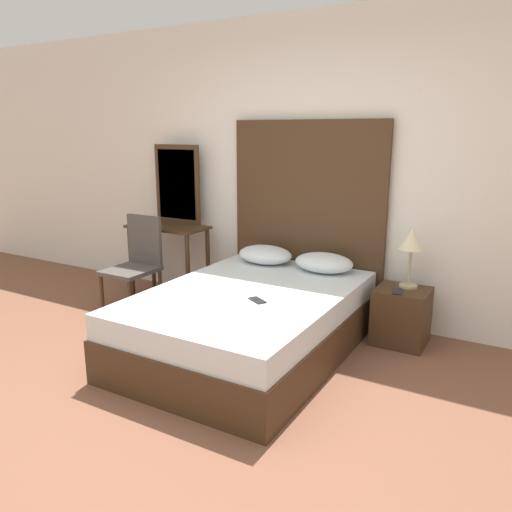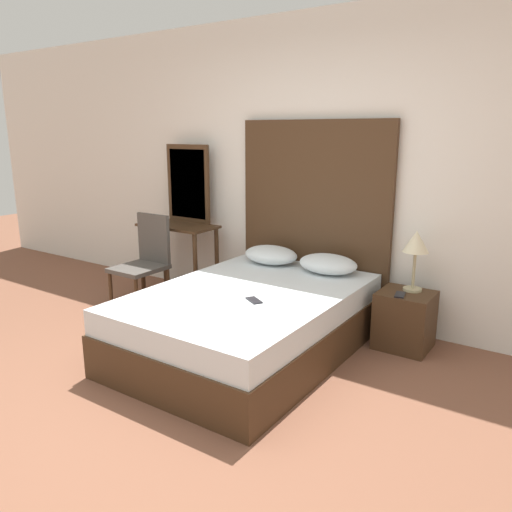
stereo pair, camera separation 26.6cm
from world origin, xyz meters
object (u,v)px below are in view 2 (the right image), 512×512
object	(u,v)px
bed	(249,322)
nightstand	(405,320)
chair	(145,258)
phone_on_bed	(254,300)
table_lamp	(416,245)
phone_on_nightstand	(400,295)
vanity_desk	(178,240)

from	to	relation	value
bed	nightstand	bearing A→B (deg)	38.11
nightstand	chair	xyz separation A→B (m)	(-2.40, -0.48, 0.27)
bed	nightstand	world-z (taller)	bed
phone_on_bed	chair	size ratio (longest dim) A/B	0.18
table_lamp	phone_on_nightstand	xyz separation A→B (m)	(-0.04, -0.17, -0.37)
phone_on_bed	chair	xyz separation A→B (m)	(-1.59, 0.47, -0.01)
phone_on_nightstand	table_lamp	bearing A→B (deg)	76.26
nightstand	chair	size ratio (longest dim) A/B	0.50
vanity_desk	phone_on_nightstand	bearing A→B (deg)	-1.87
phone_on_bed	bed	bearing A→B (deg)	133.82
phone_on_nightstand	phone_on_bed	bearing A→B (deg)	-132.62
nightstand	vanity_desk	distance (m)	2.42
phone_on_bed	vanity_desk	bearing A→B (deg)	149.63
chair	phone_on_nightstand	bearing A→B (deg)	9.14
bed	chair	distance (m)	1.47
table_lamp	chair	xyz separation A→B (m)	(-2.42, -0.56, -0.33)
table_lamp	vanity_desk	bearing A→B (deg)	-177.73
phone_on_bed	phone_on_nightstand	bearing A→B (deg)	47.38
phone_on_nightstand	vanity_desk	xyz separation A→B (m)	(-2.37, 0.08, 0.13)
table_lamp	vanity_desk	world-z (taller)	table_lamp
phone_on_nightstand	nightstand	bearing A→B (deg)	77.01
chair	bed	bearing A→B (deg)	-11.51
bed	phone_on_bed	distance (m)	0.36
nightstand	table_lamp	bearing A→B (deg)	75.32
bed	chair	size ratio (longest dim) A/B	2.21
vanity_desk	table_lamp	bearing A→B (deg)	2.27
table_lamp	phone_on_nightstand	bearing A→B (deg)	-103.74
phone_on_bed	chair	distance (m)	1.66
table_lamp	chair	world-z (taller)	table_lamp
bed	table_lamp	world-z (taller)	table_lamp
nightstand	phone_on_nightstand	size ratio (longest dim) A/B	2.86
phone_on_bed	table_lamp	bearing A→B (deg)	51.12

